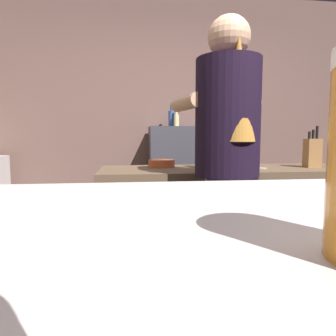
# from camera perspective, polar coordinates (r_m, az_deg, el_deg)

# --- Properties ---
(wall_back) EXTENTS (5.20, 0.10, 2.70)m
(wall_back) POSITION_cam_1_polar(r_m,az_deg,el_deg) (3.53, 1.09, 9.20)
(wall_back) COLOR brown
(wall_back) RESTS_ON ground
(prep_counter) EXTENTS (2.10, 0.60, 0.92)m
(prep_counter) POSITION_cam_1_polar(r_m,az_deg,el_deg) (2.29, 15.27, -11.48)
(prep_counter) COLOR brown
(prep_counter) RESTS_ON ground
(back_shelf) EXTENTS (0.84, 0.36, 1.25)m
(back_shelf) POSITION_cam_1_polar(r_m,az_deg,el_deg) (3.30, 3.83, -3.20)
(back_shelf) COLOR #3A3A43
(back_shelf) RESTS_ON ground
(bartender) EXTENTS (0.47, 0.54, 1.76)m
(bartender) POSITION_cam_1_polar(r_m,az_deg,el_deg) (1.65, 11.03, 1.78)
(bartender) COLOR #262B34
(bartender) RESTS_ON ground
(knife_block) EXTENTS (0.10, 0.08, 0.29)m
(knife_block) POSITION_cam_1_polar(r_m,az_deg,el_deg) (2.36, 25.35, 2.65)
(knife_block) COLOR olive
(knife_block) RESTS_ON prep_counter
(mixing_bowl) EXTENTS (0.19, 0.19, 0.05)m
(mixing_bowl) POSITION_cam_1_polar(r_m,az_deg,el_deg) (2.16, -1.21, 0.86)
(mixing_bowl) COLOR #C6572E
(mixing_bowl) RESTS_ON prep_counter
(chefs_knife) EXTENTS (0.23, 0.12, 0.01)m
(chefs_knife) POSITION_cam_1_polar(r_m,az_deg,el_deg) (2.14, 14.72, 0.03)
(chefs_knife) COLOR silver
(chefs_knife) RESTS_ON prep_counter
(bottle_hot_sauce) EXTENTS (0.07, 0.07, 0.24)m
(bottle_hot_sauce) POSITION_cam_1_polar(r_m,az_deg,el_deg) (3.30, 0.70, 9.32)
(bottle_hot_sauce) COLOR #34519C
(bottle_hot_sauce) RESTS_ON back_shelf
(bottle_vinegar) EXTENTS (0.06, 0.06, 0.18)m
(bottle_vinegar) POSITION_cam_1_polar(r_m,az_deg,el_deg) (3.23, 1.57, 8.98)
(bottle_vinegar) COLOR #CEC888
(bottle_vinegar) RESTS_ON back_shelf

